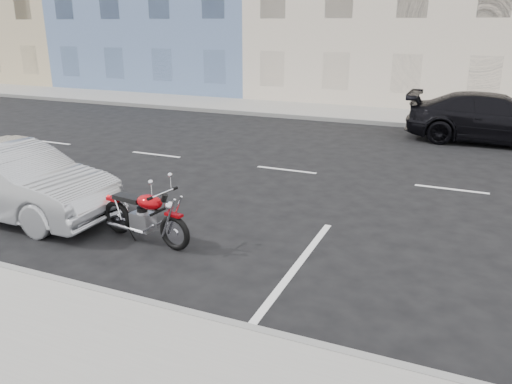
{
  "coord_description": "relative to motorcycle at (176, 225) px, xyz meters",
  "views": [
    {
      "loc": [
        2.18,
        -11.66,
        3.58
      ],
      "look_at": [
        -1.08,
        -4.12,
        0.8
      ],
      "focal_mm": 35.0,
      "sensor_mm": 36.0,
      "label": 1
    }
  ],
  "objects": [
    {
      "name": "sedan_silver",
      "position": [
        -3.71,
        0.12,
        0.26
      ],
      "size": [
        4.29,
        1.52,
        1.41
      ],
      "primitive_type": "imported",
      "rotation": [
        0.0,
        0.0,
        1.56
      ],
      "color": "#AAADB2",
      "rests_on": "ground"
    },
    {
      "name": "curb_far",
      "position": [
        -2.97,
        12.25,
        -0.37
      ],
      "size": [
        80.0,
        0.12,
        0.16
      ],
      "primitive_type": "cube",
      "color": "gray",
      "rests_on": "ground"
    },
    {
      "name": "car_far",
      "position": [
        4.91,
        10.75,
        0.32
      ],
      "size": [
        5.3,
        2.17,
        1.54
      ],
      "primitive_type": "imported",
      "rotation": [
        0.0,
        0.0,
        1.57
      ],
      "color": "black",
      "rests_on": "ground"
    },
    {
      "name": "sidewalk_far",
      "position": [
        -2.97,
        13.95,
        -0.37
      ],
      "size": [
        80.0,
        3.4,
        0.15
      ],
      "primitive_type": "cube",
      "color": "gray",
      "rests_on": "ground"
    },
    {
      "name": "motorcycle",
      "position": [
        0.0,
        0.0,
        0.0
      ],
      "size": [
        1.94,
        0.67,
        0.98
      ],
      "rotation": [
        0.0,
        0.0,
        -0.15
      ],
      "color": "black",
      "rests_on": "ground"
    },
    {
      "name": "ground",
      "position": [
        2.03,
        5.25,
        -0.45
      ],
      "size": [
        120.0,
        120.0,
        0.0
      ],
      "primitive_type": "plane",
      "color": "black",
      "rests_on": "ground"
    }
  ]
}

